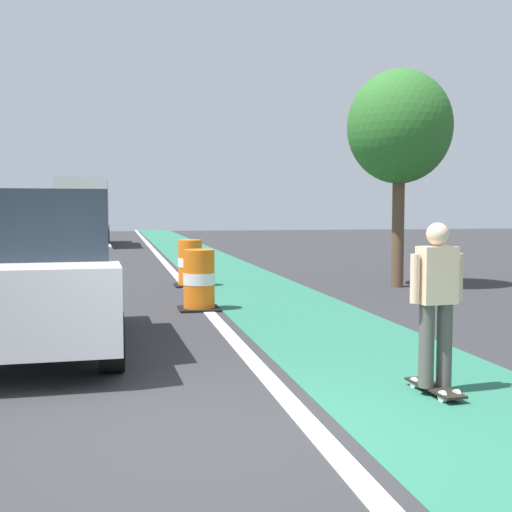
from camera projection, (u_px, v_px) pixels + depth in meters
ground_plane at (206, 438)px, 5.31m from camera, size 100.00×100.00×0.00m
bike_lane_strip at (237, 278)px, 17.52m from camera, size 2.50×80.00×0.01m
lane_divider_stripe at (180, 279)px, 17.21m from camera, size 0.20×80.00×0.01m
skateboarder_on_lane at (436, 302)px, 6.49m from camera, size 0.57×0.82×1.69m
parked_suv_nearest at (42, 270)px, 8.57m from camera, size 2.04×4.66×2.04m
traffic_barrel_front at (199, 280)px, 11.99m from camera, size 0.73×0.73×1.09m
traffic_barrel_mid at (190, 264)px, 15.67m from camera, size 0.73×0.73×1.09m
delivery_truck_down_block at (84, 208)px, 32.90m from camera, size 2.38×7.61×3.23m
pedestrian_crossing at (8, 239)px, 21.37m from camera, size 0.34×0.20×1.61m
street_tree_sidewalk at (400, 128)px, 15.27m from camera, size 2.40×2.40×5.00m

